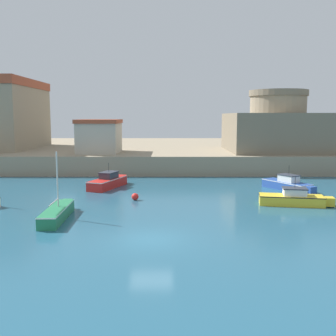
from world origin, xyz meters
The scene contains 9 objects.
ground_plane centered at (0.00, 0.00, 0.00)m, with size 200.00×200.00×0.00m, color #235670.
quay_seawall centered at (0.00, 43.91, 1.19)m, with size 120.00×40.00×2.37m, color gray.
sailboat_green_1 centered at (-6.72, 4.57, 0.46)m, with size 1.40×6.20×4.70m.
motorboat_red_3 centered at (-5.02, 16.86, 0.60)m, with size 3.47×6.18×2.48m.
motorboat_yellow_4 centered at (11.09, 8.93, 0.53)m, with size 5.93×2.57×2.32m.
motorboat_blue_5 centered at (12.63, 15.55, 0.55)m, with size 4.04×5.60×2.41m.
mooring_buoy centered at (-1.84, 10.76, 0.30)m, with size 0.60×0.60×0.60m, color red.
fortress centered at (16.00, 32.15, 5.47)m, with size 13.46×13.46×8.24m.
harbor_shed_near_wharf centered at (-8.00, 29.50, 4.56)m, with size 5.31×7.19×4.33m.
Camera 1 is at (0.97, -22.06, 7.09)m, focal length 42.00 mm.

